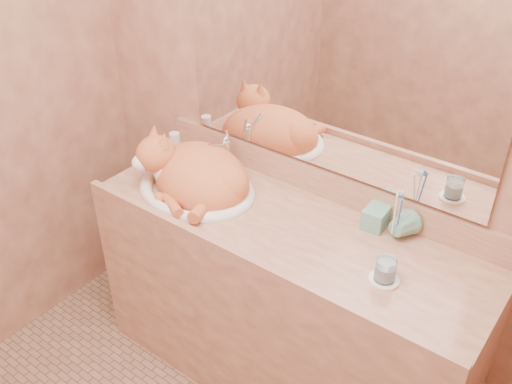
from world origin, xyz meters
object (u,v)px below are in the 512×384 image
Objects in this scene: toothbrush_cup at (394,231)px; water_glass at (386,269)px; sink_basin at (196,174)px; soap_dispenser at (372,213)px; cat at (194,171)px; vanity_counter at (283,307)px.

toothbrush_cup is 0.23m from water_glass.
sink_basin is 2.80× the size of soap_dispenser.
soap_dispenser reaches higher than toothbrush_cup.
water_glass is (0.87, -0.04, -0.03)m from sink_basin.
soap_dispenser is at bearing 28.43° from cat.
sink_basin is at bearing -169.44° from soap_dispenser.
soap_dispenser is at bearing 25.30° from sink_basin.
sink_basin is 0.73m from soap_dispenser.
sink_basin is 1.08× the size of cat.
soap_dispenser reaches higher than vanity_counter.
sink_basin is 0.87m from water_glass.
water_glass is at bearing -7.43° from vanity_counter.
toothbrush_cup and water_glass have the same top height.
soap_dispenser reaches higher than water_glass.
cat is 0.89m from water_glass.
sink_basin reaches higher than vanity_counter.
water_glass is at bearing 9.23° from sink_basin.
sink_basin reaches higher than water_glass.
toothbrush_cup is at bearing 23.74° from vanity_counter.
cat is at bearing -170.39° from soap_dispenser.
toothbrush_cup is (0.09, 0.01, -0.04)m from soap_dispenser.
soap_dispenser is at bearing -174.58° from toothbrush_cup.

